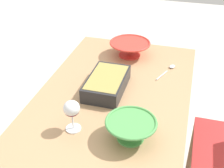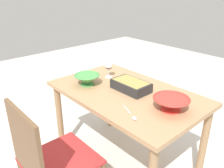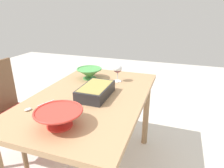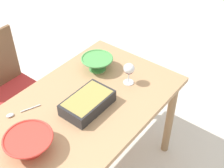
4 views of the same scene
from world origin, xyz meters
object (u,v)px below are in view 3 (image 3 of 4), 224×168
(wine_glass, at_px, (118,70))
(small_bowl, at_px, (89,73))
(casserole_dish, at_px, (96,90))
(dining_table, at_px, (91,107))
(chair, at_px, (9,111))
(serving_spoon, at_px, (34,107))
(mixing_bowl, at_px, (59,117))

(wine_glass, height_order, small_bowl, wine_glass)
(casserole_dish, bearing_deg, dining_table, 78.83)
(wine_glass, xyz_separation_m, casserole_dish, (-0.34, 0.05, -0.06))
(wine_glass, bearing_deg, casserole_dish, 170.91)
(chair, xyz_separation_m, serving_spoon, (-0.26, -0.51, 0.25))
(serving_spoon, bearing_deg, casserole_dish, -44.86)
(casserole_dish, bearing_deg, small_bowl, 31.63)
(chair, height_order, mixing_bowl, chair)
(mixing_bowl, height_order, small_bowl, same)
(wine_glass, relative_size, mixing_bowl, 0.59)
(wine_glass, xyz_separation_m, small_bowl, (-0.01, 0.26, -0.05))
(casserole_dish, bearing_deg, mixing_bowl, 175.87)
(dining_table, distance_m, serving_spoon, 0.41)
(casserole_dish, distance_m, serving_spoon, 0.42)
(casserole_dish, relative_size, mixing_bowl, 1.21)
(casserole_dish, xyz_separation_m, small_bowl, (0.33, 0.20, 0.01))
(dining_table, distance_m, wine_glass, 0.40)
(wine_glass, distance_m, casserole_dish, 0.35)
(wine_glass, height_order, serving_spoon, wine_glass)
(wine_glass, bearing_deg, dining_table, 163.33)
(chair, bearing_deg, casserole_dish, -87.21)
(casserole_dish, relative_size, serving_spoon, 1.58)
(dining_table, xyz_separation_m, casserole_dish, (-0.01, -0.04, 0.15))
(dining_table, bearing_deg, mixing_bowl, -177.97)
(wine_glass, relative_size, small_bowl, 0.69)
(wine_glass, height_order, mixing_bowl, wine_glass)
(chair, relative_size, mixing_bowl, 3.57)
(casserole_dish, bearing_deg, chair, 92.79)
(serving_spoon, bearing_deg, mixing_bowl, -113.76)
(dining_table, height_order, small_bowl, small_bowl)
(dining_table, relative_size, mixing_bowl, 4.87)
(small_bowl, bearing_deg, dining_table, -153.75)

